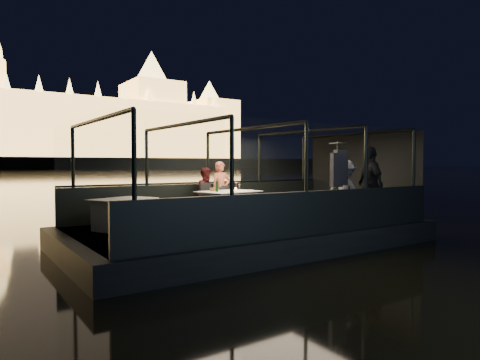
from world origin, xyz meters
TOP-DOWN VIEW (x-y plane):
  - boat_hull at (0.00, 0.00)m, footprint 8.60×4.40m
  - boat_deck at (0.00, 0.00)m, footprint 8.00×4.00m
  - gunwale_port at (0.00, 2.00)m, footprint 8.00×0.08m
  - gunwale_starboard at (0.00, -2.00)m, footprint 8.00×0.08m
  - cabin_glass_port at (0.00, 2.00)m, footprint 8.00×0.02m
  - cabin_glass_starboard at (0.00, -2.00)m, footprint 8.00×0.02m
  - cabin_roof_glass at (0.00, 0.00)m, footprint 8.00×4.00m
  - end_wall_fore at (-4.00, 0.00)m, footprint 0.02×4.00m
  - end_wall_aft at (4.00, 0.00)m, footprint 0.02×4.00m
  - canopy_ribs at (0.00, 0.00)m, footprint 8.00×4.00m
  - dining_table_central at (-0.16, 0.68)m, footprint 1.62×1.31m
  - dining_table_aft at (-2.82, 0.87)m, footprint 1.57×1.39m
  - chair_port_left at (-0.40, 1.26)m, footprint 0.57×0.57m
  - chair_port_right at (0.12, 1.13)m, footprint 0.53×0.53m
  - coat_stand at (1.40, -1.52)m, footprint 0.64×0.56m
  - person_woman_coral at (0.17, 1.58)m, footprint 0.57×0.40m
  - person_man_maroon at (-0.26, 1.62)m, footprint 0.78×0.69m
  - passenger_stripe at (1.94, -1.27)m, footprint 0.81×1.12m
  - passenger_dark at (2.58, -1.49)m, footprint 0.88×1.20m
  - wine_bottle at (-0.55, 0.60)m, footprint 0.09×0.09m
  - bread_basket at (-0.47, 0.88)m, footprint 0.26×0.26m
  - amber_candle at (0.06, 0.69)m, footprint 0.06×0.06m
  - plate_near at (0.42, 0.61)m, footprint 0.26×0.26m
  - plate_far at (-0.39, 0.93)m, footprint 0.24×0.24m
  - wine_glass_white at (-0.41, 0.65)m, footprint 0.08×0.08m
  - wine_glass_red at (0.29, 1.01)m, footprint 0.09×0.09m
  - wine_glass_empty at (0.12, 0.59)m, footprint 0.08×0.08m

SIDE VIEW (x-z plane):
  - boat_hull at x=0.00m, z-range -0.50..0.50m
  - boat_deck at x=0.00m, z-range 0.46..0.50m
  - dining_table_central at x=-0.16m, z-range 0.50..1.27m
  - dining_table_aft at x=-2.82m, z-range 0.54..1.23m
  - gunwale_port at x=0.00m, z-range 0.50..1.40m
  - gunwale_starboard at x=0.00m, z-range 0.50..1.40m
  - chair_port_left at x=-0.40m, z-range 0.48..1.42m
  - chair_port_right at x=0.12m, z-range 0.52..1.38m
  - person_woman_coral at x=0.17m, z-range 0.49..2.01m
  - person_man_maroon at x=-0.26m, z-range 0.57..1.93m
  - plate_near at x=0.42m, z-range 1.27..1.28m
  - plate_far at x=-0.39m, z-range 1.27..1.28m
  - bread_basket at x=-0.47m, z-range 1.26..1.35m
  - amber_candle at x=0.06m, z-range 1.27..1.34m
  - passenger_stripe at x=1.94m, z-range 0.57..2.13m
  - passenger_dark at x=2.58m, z-range 0.41..2.29m
  - wine_glass_white at x=-0.41m, z-range 1.27..1.45m
  - wine_glass_red at x=0.29m, z-range 1.26..1.46m
  - wine_glass_empty at x=0.12m, z-range 1.27..1.45m
  - coat_stand at x=1.40m, z-range 0.41..2.39m
  - wine_bottle at x=-0.55m, z-range 1.25..1.58m
  - end_wall_fore at x=-4.00m, z-range 0.50..2.80m
  - end_wall_aft at x=4.00m, z-range 0.50..2.80m
  - canopy_ribs at x=0.00m, z-range 0.50..2.80m
  - cabin_glass_port at x=0.00m, z-range 1.40..2.80m
  - cabin_glass_starboard at x=0.00m, z-range 1.40..2.80m
  - cabin_roof_glass at x=0.00m, z-range 2.79..2.81m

